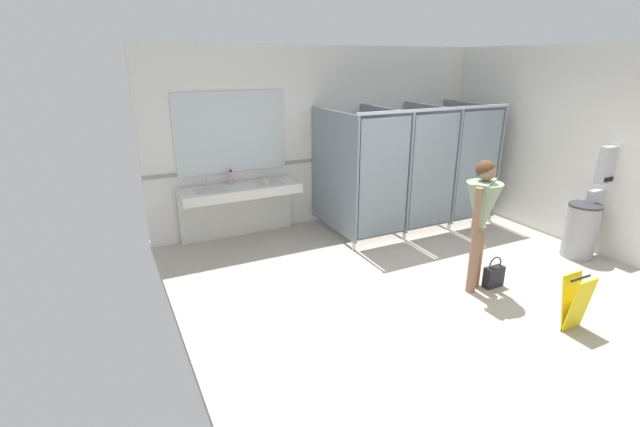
% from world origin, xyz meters
% --- Properties ---
extents(ground_plane, '(5.97, 6.59, 0.10)m').
position_xyz_m(ground_plane, '(0.00, 0.00, -0.05)').
color(ground_plane, '#B2A899').
extents(wall_back, '(5.97, 0.12, 2.82)m').
position_xyz_m(wall_back, '(0.00, 3.05, 1.41)').
color(wall_back, silver).
rests_on(wall_back, ground_plane).
extents(wall_side_right, '(0.12, 6.59, 2.82)m').
position_xyz_m(wall_side_right, '(2.75, 0.00, 1.41)').
color(wall_side_right, silver).
rests_on(wall_side_right, ground_plane).
extents(wall_back_tile_band, '(5.97, 0.01, 0.06)m').
position_xyz_m(wall_back_tile_band, '(0.00, 2.99, 1.05)').
color(wall_back_tile_band, '#9E937F').
rests_on(wall_back_tile_band, wall_back).
extents(vanity_counter, '(1.76, 0.57, 0.97)m').
position_xyz_m(vanity_counter, '(-1.68, 2.78, 0.63)').
color(vanity_counter, silver).
rests_on(vanity_counter, ground_plane).
extents(mirror_panel, '(1.66, 0.02, 1.18)m').
position_xyz_m(mirror_panel, '(-1.68, 2.98, 1.59)').
color(mirror_panel, silver).
rests_on(mirror_panel, wall_back).
extents(bathroom_stalls, '(2.73, 1.43, 1.96)m').
position_xyz_m(bathroom_stalls, '(0.97, 2.06, 1.03)').
color(bathroom_stalls, gray).
rests_on(bathroom_stalls, ground_plane).
extents(paper_towel_dispenser_upper, '(0.30, 0.13, 0.50)m').
position_xyz_m(paper_towel_dispenser_upper, '(2.62, 0.03, 1.28)').
color(paper_towel_dispenser_upper, '#B7BABF').
rests_on(paper_towel_dispenser_upper, wall_side_right).
extents(paper_towel_dispenser_lower, '(0.33, 0.13, 0.40)m').
position_xyz_m(paper_towel_dispenser_lower, '(2.62, 0.07, 0.72)').
color(paper_towel_dispenser_lower, '#B7BABF').
rests_on(paper_towel_dispenser_lower, wall_side_right).
extents(trash_bin, '(0.42, 0.42, 0.76)m').
position_xyz_m(trash_bin, '(2.32, 0.03, 0.38)').
color(trash_bin, '#99999E').
rests_on(trash_bin, ground_plane).
extents(person_standing, '(0.55, 0.55, 1.57)m').
position_xyz_m(person_standing, '(0.34, -0.01, 0.99)').
color(person_standing, '#8C664C').
rests_on(person_standing, ground_plane).
extents(handbag, '(0.25, 0.11, 0.39)m').
position_xyz_m(handbag, '(0.59, -0.09, 0.14)').
color(handbag, black).
rests_on(handbag, ground_plane).
extents(soap_dispenser, '(0.07, 0.07, 0.22)m').
position_xyz_m(soap_dispenser, '(-1.77, 2.86, 0.95)').
color(soap_dispenser, '#D899B2').
rests_on(soap_dispenser, vanity_counter).
extents(paper_cup, '(0.07, 0.07, 0.08)m').
position_xyz_m(paper_cup, '(-1.31, 2.58, 0.90)').
color(paper_cup, beige).
rests_on(paper_cup, vanity_counter).
extents(wet_floor_sign, '(0.28, 0.19, 0.59)m').
position_xyz_m(wet_floor_sign, '(0.62, -1.11, 0.31)').
color(wet_floor_sign, yellow).
rests_on(wet_floor_sign, ground_plane).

